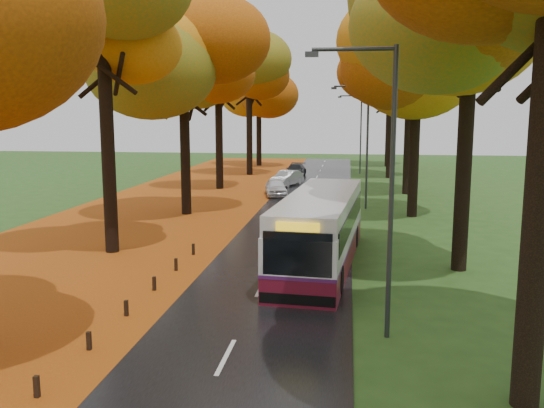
% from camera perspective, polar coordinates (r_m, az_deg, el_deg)
% --- Properties ---
extents(road, '(6.50, 90.00, 0.04)m').
position_cam_1_polar(road, '(33.43, 2.27, -1.68)').
color(road, black).
rests_on(road, ground).
extents(centre_line, '(0.12, 90.00, 0.01)m').
position_cam_1_polar(centre_line, '(33.43, 2.27, -1.64)').
color(centre_line, silver).
rests_on(centre_line, road).
extents(leaf_verge, '(12.00, 90.00, 0.02)m').
position_cam_1_polar(leaf_verge, '(35.40, -12.39, -1.30)').
color(leaf_verge, '#83360B').
rests_on(leaf_verge, ground).
extents(leaf_drift, '(0.90, 90.00, 0.01)m').
position_cam_1_polar(leaf_drift, '(33.84, -2.88, -1.51)').
color(leaf_drift, '#B65312').
rests_on(leaf_drift, road).
extents(trees_left, '(9.20, 74.00, 13.88)m').
position_cam_1_polar(trees_left, '(36.38, -9.00, 14.14)').
color(trees_left, black).
rests_on(trees_left, ground).
extents(trees_right, '(9.30, 74.20, 13.96)m').
position_cam_1_polar(trees_right, '(35.04, 14.87, 14.41)').
color(trees_right, black).
rests_on(trees_right, ground).
extents(bollard_row, '(0.11, 23.51, 0.52)m').
position_cam_1_polar(bollard_row, '(15.33, -19.80, -14.51)').
color(bollard_row, black).
rests_on(bollard_row, ground).
extents(streetlamp_near, '(2.45, 0.18, 8.00)m').
position_cam_1_polar(streetlamp_near, '(15.81, 10.91, 3.30)').
color(streetlamp_near, '#333538').
rests_on(streetlamp_near, ground).
extents(streetlamp_mid, '(2.45, 0.18, 8.00)m').
position_cam_1_polar(streetlamp_mid, '(37.75, 9.05, 6.62)').
color(streetlamp_mid, '#333538').
rests_on(streetlamp_mid, ground).
extents(streetlamp_far, '(2.45, 0.18, 8.00)m').
position_cam_1_polar(streetlamp_far, '(59.73, 8.56, 7.50)').
color(streetlamp_far, '#333538').
rests_on(streetlamp_far, ground).
extents(bus, '(3.49, 11.34, 2.94)m').
position_cam_1_polar(bus, '(23.66, 4.83, -2.36)').
color(bus, '#5D0E1F').
rests_on(bus, road).
extents(car_white, '(2.25, 4.04, 1.30)m').
position_cam_1_polar(car_white, '(43.23, 0.39, 1.68)').
color(car_white, silver).
rests_on(car_white, road).
extents(car_silver, '(2.65, 4.20, 1.31)m').
position_cam_1_polar(car_silver, '(49.19, 1.49, 2.58)').
color(car_silver, gray).
rests_on(car_silver, road).
extents(car_dark, '(1.99, 4.34, 1.23)m').
position_cam_1_polar(car_dark, '(56.36, 2.34, 3.37)').
color(car_dark, black).
rests_on(car_dark, road).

